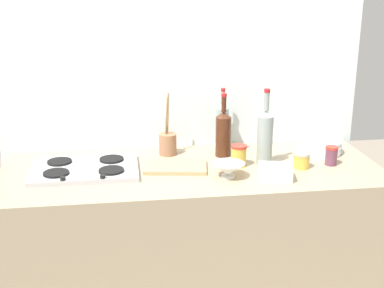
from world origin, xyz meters
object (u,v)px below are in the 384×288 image
(wine_bottle_mid_left, at_px, (223,133))
(butter_dish, at_px, (275,172))
(wine_bottle_leftmost, at_px, (265,136))
(mixing_bowl, at_px, (229,169))
(utensil_crock, at_px, (168,143))
(cutting_board, at_px, (175,167))
(condiment_jar_front, at_px, (302,160))
(plate_stack, at_px, (319,146))
(stovetop_hob, at_px, (85,169))
(condiment_jar_rear, at_px, (239,155))
(wine_bottle_mid_right, at_px, (222,125))
(condiment_jar_spare, at_px, (331,155))

(wine_bottle_mid_left, distance_m, butter_dish, 0.40)
(butter_dish, bearing_deg, wine_bottle_mid_left, 115.50)
(wine_bottle_leftmost, relative_size, mixing_bowl, 2.54)
(utensil_crock, xyz_separation_m, cutting_board, (0.02, -0.21, -0.05))
(wine_bottle_mid_left, relative_size, mixing_bowl, 2.19)
(wine_bottle_mid_left, xyz_separation_m, condiment_jar_front, (0.34, -0.22, -0.08))
(butter_dish, bearing_deg, plate_stack, 44.50)
(plate_stack, bearing_deg, stovetop_hob, -174.54)
(wine_bottle_mid_left, distance_m, condiment_jar_rear, 0.17)
(utensil_crock, bearing_deg, cutting_board, -85.71)
(stovetop_hob, bearing_deg, wine_bottle_leftmost, -1.08)
(wine_bottle_mid_right, bearing_deg, wine_bottle_mid_left, -99.14)
(wine_bottle_mid_left, height_order, butter_dish, wine_bottle_mid_left)
(plate_stack, relative_size, butter_dish, 1.54)
(butter_dish, xyz_separation_m, condiment_jar_front, (0.17, 0.13, 0.00))
(wine_bottle_mid_right, xyz_separation_m, utensil_crock, (-0.30, -0.07, -0.06))
(cutting_board, bearing_deg, condiment_jar_spare, -3.99)
(condiment_jar_rear, bearing_deg, butter_dish, -58.65)
(stovetop_hob, xyz_separation_m, wine_bottle_leftmost, (0.85, -0.02, 0.13))
(mixing_bowl, bearing_deg, butter_dish, -14.77)
(plate_stack, height_order, wine_bottle_leftmost, wine_bottle_leftmost)
(wine_bottle_leftmost, distance_m, wine_bottle_mid_left, 0.23)
(wine_bottle_mid_right, distance_m, utensil_crock, 0.31)
(plate_stack, height_order, mixing_bowl, same)
(wine_bottle_mid_right, distance_m, condiment_jar_spare, 0.58)
(condiment_jar_rear, bearing_deg, utensil_crock, 146.88)
(butter_dish, bearing_deg, condiment_jar_spare, 24.51)
(utensil_crock, relative_size, cutting_board, 1.09)
(wine_bottle_leftmost, bearing_deg, condiment_jar_spare, -9.12)
(wine_bottle_leftmost, distance_m, condiment_jar_rear, 0.15)
(wine_bottle_mid_right, bearing_deg, wine_bottle_leftmost, -61.25)
(butter_dish, bearing_deg, stovetop_hob, 165.80)
(stovetop_hob, bearing_deg, wine_bottle_mid_left, 11.27)
(condiment_jar_front, bearing_deg, wine_bottle_mid_left, 146.29)
(wine_bottle_mid_left, bearing_deg, condiment_jar_spare, -22.48)
(wine_bottle_mid_right, height_order, mixing_bowl, wine_bottle_mid_right)
(stovetop_hob, height_order, mixing_bowl, mixing_bowl)
(wine_bottle_mid_right, height_order, condiment_jar_spare, wine_bottle_mid_right)
(utensil_crock, bearing_deg, wine_bottle_mid_right, 12.64)
(wine_bottle_mid_left, height_order, wine_bottle_mid_right, same)
(mixing_bowl, distance_m, condiment_jar_front, 0.38)
(butter_dish, height_order, condiment_jar_rear, condiment_jar_rear)
(wine_bottle_mid_left, distance_m, mixing_bowl, 0.31)
(wine_bottle_mid_right, xyz_separation_m, mixing_bowl, (-0.05, -0.42, -0.09))
(plate_stack, relative_size, cutting_board, 0.78)
(stovetop_hob, relative_size, butter_dish, 3.34)
(wine_bottle_mid_right, distance_m, cutting_board, 0.41)
(stovetop_hob, height_order, butter_dish, butter_dish)
(mixing_bowl, relative_size, utensil_crock, 0.46)
(plate_stack, height_order, condiment_jar_rear, condiment_jar_rear)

